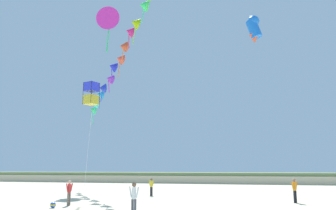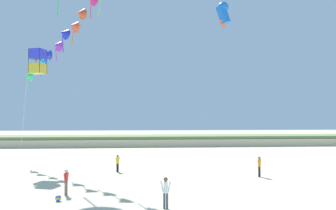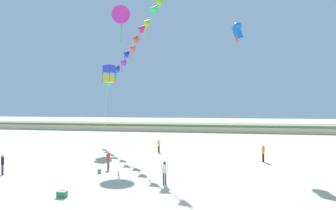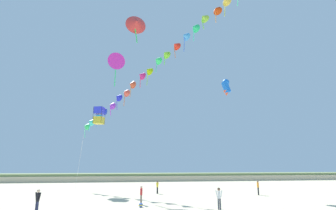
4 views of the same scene
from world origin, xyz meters
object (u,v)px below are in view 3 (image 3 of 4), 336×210
at_px(person_near_right, 159,145).
at_px(person_far_right, 165,171).
at_px(person_far_left, 108,159).
at_px(large_kite_high_solo, 121,15).
at_px(large_kite_outer_drift, 238,32).
at_px(beach_ball, 99,171).
at_px(person_mid_center, 263,152).
at_px(person_near_left, 2,163).
at_px(large_kite_low_lead, 109,74).
at_px(beach_cooler, 62,194).

bearing_deg(person_near_right, person_far_right, -75.97).
distance_m(person_far_left, large_kite_high_solo, 21.67).
height_order(person_far_left, large_kite_outer_drift, large_kite_outer_drift).
height_order(person_far_left, beach_ball, person_far_left).
xyz_separation_m(person_near_right, large_kite_high_solo, (-6.02, 2.92, 17.63)).
bearing_deg(person_mid_center, large_kite_high_solo, 159.82).
bearing_deg(person_far_right, large_kite_outer_drift, 62.93).
relative_size(person_near_left, large_kite_low_lead, 0.72).
relative_size(person_near_right, large_kite_low_lead, 0.64).
bearing_deg(person_far_right, person_far_left, 147.21).
distance_m(person_far_left, large_kite_outer_drift, 19.80).
bearing_deg(person_mid_center, large_kite_outer_drift, 132.57).
height_order(person_mid_center, large_kite_low_lead, large_kite_low_lead).
height_order(person_near_left, large_kite_outer_drift, large_kite_outer_drift).
bearing_deg(large_kite_high_solo, person_near_left, -105.79).
distance_m(person_near_left, person_mid_center, 24.14).
xyz_separation_m(person_near_left, large_kite_low_lead, (2.48, 16.30, 9.40)).
height_order(person_near_left, person_near_right, person_near_left).
relative_size(person_far_right, large_kite_high_solo, 0.32).
xyz_separation_m(large_kite_low_lead, large_kite_high_solo, (1.99, -0.48, 8.12)).
bearing_deg(person_mid_center, person_far_left, -158.61).
height_order(person_far_left, large_kite_high_solo, large_kite_high_solo).
bearing_deg(person_far_right, person_near_left, 178.93).
distance_m(person_mid_center, large_kite_outer_drift, 13.70).
xyz_separation_m(large_kite_high_solo, beach_ball, (3.19, -13.82, -18.34)).
relative_size(large_kite_outer_drift, beach_ball, 6.74).
relative_size(person_near_left, person_near_right, 1.13).
bearing_deg(large_kite_high_solo, beach_cooler, -80.06).
height_order(beach_cooler, beach_ball, beach_cooler).
xyz_separation_m(large_kite_high_solo, beach_cooler, (3.47, -19.81, -18.30)).
height_order(person_near_left, large_kite_high_solo, large_kite_high_solo).
bearing_deg(person_near_right, large_kite_outer_drift, -6.53).
bearing_deg(large_kite_high_solo, large_kite_low_lead, 166.51).
relative_size(person_near_left, person_far_right, 1.03).
distance_m(person_near_left, large_kite_low_lead, 18.98).
height_order(large_kite_outer_drift, beach_ball, large_kite_outer_drift).
bearing_deg(person_far_left, large_kite_outer_drift, 34.05).
xyz_separation_m(person_far_left, beach_ball, (-0.13, -1.60, -0.76)).
bearing_deg(beach_cooler, beach_ball, 92.73).
distance_m(person_near_left, large_kite_high_solo, 24.03).
relative_size(person_far_right, beach_ball, 4.65).
height_order(person_mid_center, beach_ball, person_mid_center).
distance_m(large_kite_low_lead, large_kite_high_solo, 8.37).
bearing_deg(large_kite_low_lead, beach_cooler, -74.92).
height_order(person_near_left, person_mid_center, person_near_left).
xyz_separation_m(person_far_left, large_kite_high_solo, (-3.32, 12.22, 17.58)).
bearing_deg(person_near_right, person_mid_center, -17.08).
relative_size(person_mid_center, beach_cooler, 2.91).
distance_m(person_near_right, beach_ball, 11.29).
bearing_deg(person_near_left, large_kite_outer_drift, 30.64).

